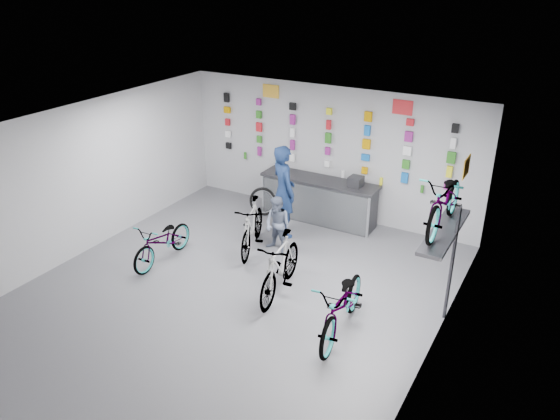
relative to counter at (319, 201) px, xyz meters
The scene contains 21 objects.
floor 3.57m from the counter, 90.00° to the right, with size 8.00×8.00×0.00m, color #545459.
ceiling 4.34m from the counter, 90.00° to the right, with size 8.00×8.00×0.00m, color white.
wall_back 1.11m from the counter, 90.00° to the left, with size 7.00×7.00×0.00m, color #B4B4B7.
wall_front 7.61m from the counter, 90.00° to the right, with size 7.00×7.00×0.00m, color #B4B4B7.
wall_left 5.08m from the counter, 134.67° to the right, with size 8.00×8.00×0.00m, color #B4B4B7.
wall_right 5.08m from the counter, 45.33° to the right, with size 8.00×8.00×0.00m, color #B4B4B7.
counter is the anchor object (origin of this frame).
merch_wall 1.39m from the counter, 67.50° to the left, with size 5.57×0.08×1.56m.
wall_bracket 4.18m from the counter, 35.12° to the right, with size 0.39×1.90×2.00m.
sign_left 2.73m from the counter, 163.67° to the left, with size 0.42×0.02×0.30m, color yellow.
sign_right 2.78m from the counter, 15.36° to the left, with size 0.42×0.02×0.30m, color red.
sign_side 4.72m from the counter, 33.92° to the right, with size 0.02×0.40×0.30m, color yellow.
bike_left 3.69m from the counter, 119.54° to the right, with size 0.58×1.67×0.88m, color gray.
bike_center 3.16m from the counter, 76.41° to the right, with size 0.52×1.84×1.11m, color gray.
bike_right 4.18m from the counter, 58.92° to the right, with size 0.69×1.96×1.03m, color gray.
bike_service 2.02m from the counter, 105.87° to the right, with size 0.50×1.77×1.06m, color gray.
bike_wall 4.30m from the counter, 35.76° to the right, with size 0.63×1.80×0.95m, color gray.
clerk 1.19m from the counter, 108.91° to the right, with size 0.73×0.48×2.01m, color #132349.
customer 1.73m from the counter, 92.76° to the right, with size 0.57×0.44×1.17m, color slate.
spare_wheel 1.31m from the counter, 163.49° to the right, with size 0.69×0.30×0.68m.
register 1.06m from the counter, ahead, with size 0.28×0.30×0.22m, color black.
Camera 1 is at (4.83, -6.73, 5.39)m, focal length 35.00 mm.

